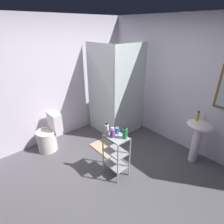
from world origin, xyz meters
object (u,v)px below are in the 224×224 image
Objects in this scene: body_wash_bottle_green at (125,133)px; lotion_bottle_white at (107,130)px; pedestal_sink at (198,134)px; bath_mat at (105,147)px; rinse_cup at (117,131)px; shower_stall at (116,112)px; toilet at (49,135)px; hand_soap_bottle at (198,116)px; conditioner_bottle_purple at (112,133)px; storage_cart at (116,152)px.

lotion_bottle_white is at bearing -148.85° from body_wash_bottle_green.
pedestal_sink is 1.35× the size of bath_mat.
rinse_cup reaches higher than bath_mat.
shower_stall is 2.63× the size of toilet.
conditioner_bottle_purple is at bearing -115.59° from hand_soap_bottle.
hand_soap_bottle is 0.90× the size of body_wash_bottle_green.
body_wash_bottle_green is at bearing -111.94° from hand_soap_bottle.
hand_soap_bottle is at bearing 38.18° from bath_mat.
toilet is 3.40× the size of lotion_bottle_white.
rinse_cup is at bearing -118.68° from hand_soap_bottle.
bath_mat is (-0.67, 0.31, -0.43)m from storage_cart.
toilet reaches higher than storage_cart.
toilet is 3.83× the size of body_wash_bottle_green.
hand_soap_bottle is at bearing 64.91° from storage_cart.
rinse_cup is (-0.68, -1.25, -0.10)m from hand_soap_bottle.
pedestal_sink is 1.07× the size of toilet.
storage_cart is 1.23× the size of bath_mat.
pedestal_sink is 4.97× the size of conditioner_bottle_purple.
storage_cart is (1.39, 0.55, 0.12)m from toilet.
shower_stall is at bearing 143.25° from body_wash_bottle_green.
lotion_bottle_white is 1.06m from bath_mat.
hand_soap_bottle reaches higher than toilet.
storage_cart is at bearing 21.48° from toilet.
rinse_cup is at bearing 25.03° from toilet.
toilet is 4.27× the size of hand_soap_bottle.
shower_stall reaches higher than conditioner_bottle_purple.
hand_soap_bottle reaches higher than conditioner_bottle_purple.
shower_stall is at bearing 78.70° from toilet.
toilet is (-0.30, -1.52, -0.15)m from shower_stall.
storage_cart is 0.37m from rinse_cup.
hand_soap_bottle is 1.77× the size of rinse_cup.
shower_stall reaches higher than body_wash_bottle_green.
rinse_cup reaches higher than storage_cart.
storage_cart is at bearing -148.84° from body_wash_bottle_green.
hand_soap_bottle is at bearing 68.06° from body_wash_bottle_green.
shower_stall is 1.55m from toilet.
toilet is at bearing -154.97° from rinse_cup.
pedestal_sink is at bearing 41.61° from toilet.
body_wash_bottle_green is at bearing -1.06° from rinse_cup.
bath_mat is at bearing 150.37° from conditioner_bottle_purple.
body_wash_bottle_green reaches higher than conditioner_bottle_purple.
storage_cart is 4.54× the size of conditioner_bottle_purple.
conditioner_bottle_purple is 1.62× the size of rinse_cup.
pedestal_sink is 1.56m from conditioner_bottle_purple.
lotion_bottle_white is (0.96, -1.05, 0.37)m from shower_stall.
body_wash_bottle_green is at bearing -115.18° from pedestal_sink.
conditioner_bottle_purple is 0.13m from rinse_cup.
toilet is 2.80m from hand_soap_bottle.
hand_soap_bottle is 1.09× the size of conditioner_bottle_purple.
pedestal_sink is 0.32m from hand_soap_bottle.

